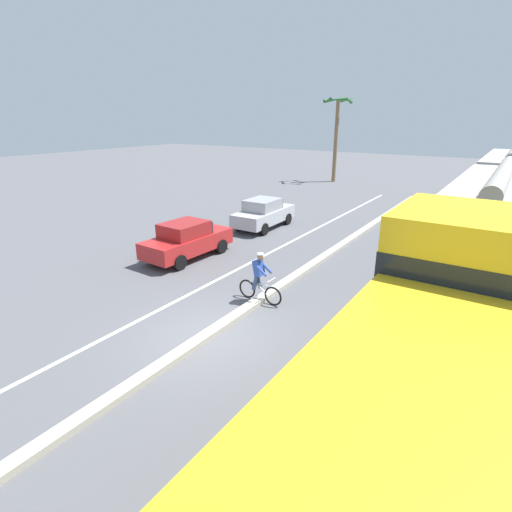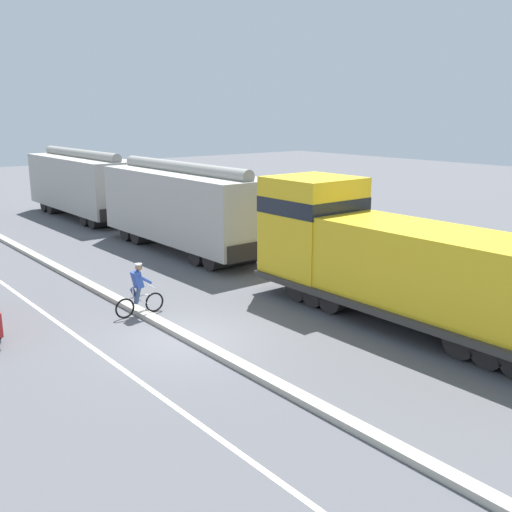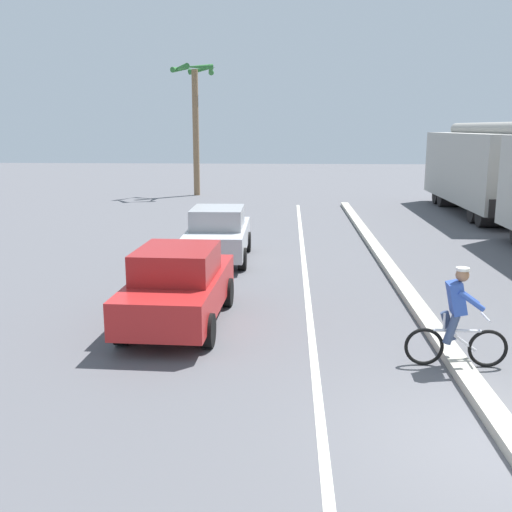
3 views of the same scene
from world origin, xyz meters
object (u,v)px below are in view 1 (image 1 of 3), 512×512
(locomotive, at_px, (416,426))
(palm_tree_near, at_px, (337,122))
(parked_car_red, at_px, (187,240))
(parked_car_silver, at_px, (264,213))
(cyclist, at_px, (259,279))
(hopper_car_middle, at_px, (509,183))
(hopper_car_lead, at_px, (493,223))

(locomotive, relative_size, palm_tree_near, 1.53)
(locomotive, bearing_deg, palm_tree_near, 114.85)
(parked_car_red, bearing_deg, parked_car_silver, 89.10)
(parked_car_red, height_order, cyclist, cyclist)
(parked_car_red, height_order, palm_tree_near, palm_tree_near)
(cyclist, height_order, palm_tree_near, palm_tree_near)
(locomotive, distance_m, parked_car_red, 13.27)
(parked_car_silver, relative_size, cyclist, 2.47)
(parked_car_silver, height_order, cyclist, cyclist)
(hopper_car_middle, bearing_deg, locomotive, -90.00)
(hopper_car_middle, relative_size, parked_car_silver, 2.51)
(hopper_car_lead, bearing_deg, cyclist, -131.24)
(cyclist, bearing_deg, locomotive, -41.01)
(hopper_car_lead, relative_size, hopper_car_middle, 1.00)
(cyclist, bearing_deg, hopper_car_lead, 48.76)
(parked_car_silver, bearing_deg, cyclist, -58.39)
(parked_car_red, bearing_deg, cyclist, -21.26)
(cyclist, relative_size, palm_tree_near, 0.23)
(hopper_car_lead, distance_m, parked_car_red, 12.20)
(cyclist, distance_m, palm_tree_near, 27.44)
(locomotive, xyz_separation_m, cyclist, (-6.05, 5.26, -0.98))
(locomotive, distance_m, cyclist, 8.07)
(hopper_car_lead, distance_m, palm_tree_near, 23.93)
(locomotive, bearing_deg, cyclist, 138.99)
(parked_car_red, relative_size, palm_tree_near, 0.56)
(parked_car_red, distance_m, palm_tree_near, 24.44)
(hopper_car_lead, distance_m, cyclist, 9.26)
(hopper_car_middle, distance_m, parked_car_red, 19.95)
(hopper_car_lead, distance_m, hopper_car_middle, 11.60)
(hopper_car_lead, bearing_deg, hopper_car_middle, 90.00)
(locomotive, xyz_separation_m, palm_tree_near, (-14.36, 31.00, 3.63))
(locomotive, relative_size, hopper_car_lead, 1.10)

